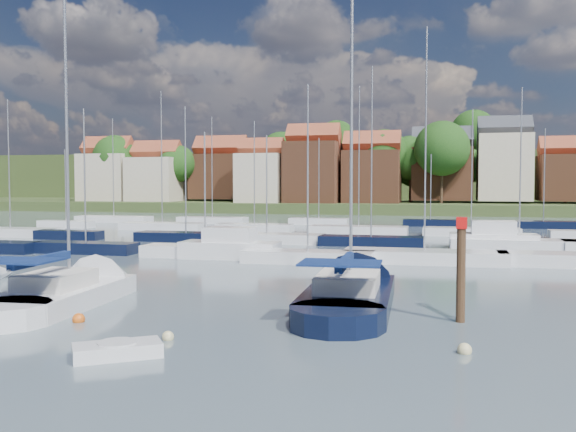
# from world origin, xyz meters

# --- Properties ---
(ground) EXTENTS (260.00, 260.00, 0.00)m
(ground) POSITION_xyz_m (0.00, 40.00, 0.00)
(ground) COLOR #415259
(ground) RESTS_ON ground
(sailboat_centre) EXTENTS (4.00, 12.79, 17.10)m
(sailboat_centre) POSITION_xyz_m (-6.91, 3.35, 0.35)
(sailboat_centre) COLOR silver
(sailboat_centre) RESTS_ON ground
(sailboat_navy) EXTENTS (4.17, 13.79, 18.80)m
(sailboat_navy) POSITION_xyz_m (5.44, 6.12, 0.35)
(sailboat_navy) COLOR black
(sailboat_navy) RESTS_ON ground
(tender) EXTENTS (2.89, 2.52, 0.57)m
(tender) POSITION_xyz_m (-0.30, -5.43, 0.22)
(tender) COLOR silver
(tender) RESTS_ON ground
(timber_piling) EXTENTS (0.40, 0.40, 6.33)m
(timber_piling) POSITION_xyz_m (10.14, 2.27, 1.05)
(timber_piling) COLOR #4C331E
(timber_piling) RESTS_ON ground
(buoy_b) EXTENTS (0.53, 0.53, 0.53)m
(buoy_b) POSITION_xyz_m (-5.97, -3.52, 0.00)
(buoy_b) COLOR #D85914
(buoy_b) RESTS_ON ground
(buoy_c) EXTENTS (0.49, 0.49, 0.49)m
(buoy_c) POSITION_xyz_m (-4.27, -1.20, 0.00)
(buoy_c) COLOR #D85914
(buoy_c) RESTS_ON ground
(buoy_d) EXTENTS (0.41, 0.41, 0.41)m
(buoy_d) POSITION_xyz_m (0.28, -3.00, 0.00)
(buoy_d) COLOR beige
(buoy_d) RESTS_ON ground
(buoy_e) EXTENTS (0.42, 0.42, 0.42)m
(buoy_e) POSITION_xyz_m (3.18, 5.88, 0.00)
(buoy_e) COLOR #D85914
(buoy_e) RESTS_ON ground
(buoy_f) EXTENTS (0.46, 0.46, 0.46)m
(buoy_f) POSITION_xyz_m (10.16, -2.39, 0.00)
(buoy_f) COLOR beige
(buoy_f) RESTS_ON ground
(marina_field) EXTENTS (79.62, 41.41, 15.93)m
(marina_field) POSITION_xyz_m (1.91, 35.15, 0.43)
(marina_field) COLOR silver
(marina_field) RESTS_ON ground
(far_shore_town) EXTENTS (212.46, 90.00, 22.27)m
(far_shore_town) POSITION_xyz_m (2.23, 132.67, 4.61)
(far_shore_town) COLOR #3A4824
(far_shore_town) RESTS_ON ground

